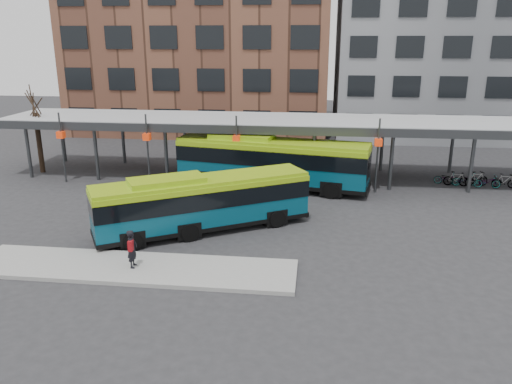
% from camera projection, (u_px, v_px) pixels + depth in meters
% --- Properties ---
extents(ground, '(120.00, 120.00, 0.00)m').
position_uv_depth(ground, '(268.00, 248.00, 23.67)').
color(ground, '#28282B').
rests_on(ground, ground).
extents(boarding_island, '(14.00, 3.00, 0.18)m').
position_uv_depth(boarding_island, '(133.00, 268.00, 21.43)').
color(boarding_island, gray).
rests_on(boarding_island, ground).
extents(canopy, '(40.00, 6.53, 4.80)m').
position_uv_depth(canopy, '(285.00, 123.00, 34.72)').
color(canopy, '#999B9E').
rests_on(canopy, ground).
extents(tree, '(1.64, 1.64, 5.60)m').
position_uv_depth(tree, '(39.00, 140.00, 36.40)').
color(tree, black).
rests_on(tree, ground).
extents(building_brick, '(26.00, 14.00, 22.00)m').
position_uv_depth(building_brick, '(203.00, 23.00, 51.91)').
color(building_brick, brown).
rests_on(building_brick, ground).
extents(building_grey, '(24.00, 14.00, 20.00)m').
position_uv_depth(building_grey, '(461.00, 33.00, 49.22)').
color(building_grey, slate).
rests_on(building_grey, ground).
extents(bus_front, '(10.67, 7.65, 3.04)m').
position_uv_depth(bus_front, '(202.00, 201.00, 25.39)').
color(bus_front, '#084358').
rests_on(bus_front, ground).
extents(bus_rear, '(12.90, 5.04, 3.48)m').
position_uv_depth(bus_rear, '(271.00, 161.00, 32.87)').
color(bus_rear, '#084358').
rests_on(bus_rear, ground).
extents(pedestrian, '(0.43, 0.66, 1.66)m').
position_uv_depth(pedestrian, '(132.00, 249.00, 21.08)').
color(pedestrian, black).
rests_on(pedestrian, boarding_island).
extents(bike_rack, '(5.31, 1.36, 1.04)m').
position_uv_depth(bike_rack, '(472.00, 180.00, 33.38)').
color(bike_rack, slate).
rests_on(bike_rack, ground).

